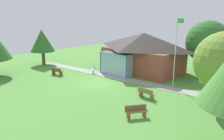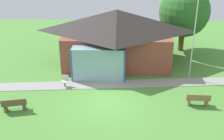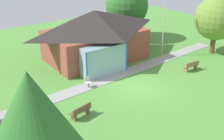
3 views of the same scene
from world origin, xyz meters
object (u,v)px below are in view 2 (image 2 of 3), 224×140
object	(u,v)px
bench_mid_right	(198,100)
patio_chair_west	(65,81)
tree_behind_pavilion_right	(184,12)
pavilion	(116,36)
flagpole	(195,34)
bench_mid_left	(14,105)

from	to	relation	value
bench_mid_right	patio_chair_west	world-z (taller)	patio_chair_west
tree_behind_pavilion_right	pavilion	bearing A→B (deg)	-151.11
flagpole	patio_chair_west	distance (m)	9.94
flagpole	bench_mid_right	world-z (taller)	flagpole
flagpole	bench_mid_left	size ratio (longest dim) A/B	4.16
flagpole	bench_mid_left	distance (m)	13.18
pavilion	tree_behind_pavilion_right	distance (m)	7.25
patio_chair_west	tree_behind_pavilion_right	bearing A→B (deg)	-133.83
bench_mid_left	tree_behind_pavilion_right	distance (m)	17.12
bench_mid_right	tree_behind_pavilion_right	bearing A→B (deg)	87.64
bench_mid_left	bench_mid_right	bearing A→B (deg)	-7.99
pavilion	tree_behind_pavilion_right	bearing A→B (deg)	28.89
pavilion	patio_chair_west	world-z (taller)	pavilion
bench_mid_left	patio_chair_west	world-z (taller)	patio_chair_west
flagpole	patio_chair_west	size ratio (longest dim) A/B	7.55
bench_mid_right	tree_behind_pavilion_right	world-z (taller)	tree_behind_pavilion_right
bench_mid_left	patio_chair_west	bearing A→B (deg)	40.20
patio_chair_west	tree_behind_pavilion_right	world-z (taller)	tree_behind_pavilion_right
flagpole	patio_chair_west	bearing A→B (deg)	-169.75
bench_mid_left	bench_mid_right	size ratio (longest dim) A/B	1.03
bench_mid_right	tree_behind_pavilion_right	size ratio (longest dim) A/B	0.25
bench_mid_left	patio_chair_west	xyz separation A→B (m)	(2.49, 3.35, 0.01)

